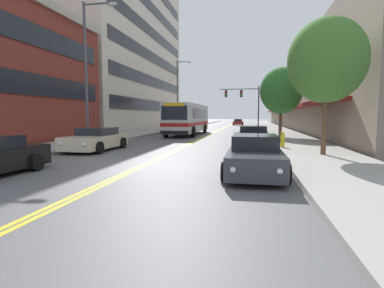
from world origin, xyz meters
name	(u,v)px	position (x,y,z in m)	size (l,w,h in m)	color
ground_plane	(224,128)	(0.00, 37.00, 0.00)	(240.00, 240.00, 0.00)	#565659
sidewalk_left	(179,127)	(-7.38, 37.00, 0.09)	(3.75, 106.00, 0.17)	#9E9B96
sidewalk_right	(271,128)	(7.38, 37.00, 0.09)	(3.75, 106.00, 0.17)	#9E9B96
centre_line	(224,128)	(0.00, 37.00, 0.00)	(0.34, 106.00, 0.01)	yellow
office_tower_left	(115,48)	(-15.49, 30.65, 11.77)	(12.08, 31.05, 23.53)	beige
storefront_row_right	(314,97)	(13.48, 37.00, 4.78)	(9.10, 68.00, 9.58)	gray
city_bus	(188,118)	(-2.15, 19.18, 1.74)	(2.84, 11.67, 3.08)	silver
car_champagne_parked_left_mid	(96,140)	(-4.36, 4.26, 0.61)	(2.14, 4.77, 1.29)	beige
car_beige_parked_left_far	(189,126)	(-4.39, 30.18, 0.55)	(2.20, 4.33, 1.18)	#BCAD89
car_dark_grey_parked_right_foreground	(255,156)	(4.30, -0.98, 0.61)	(1.97, 4.73, 1.31)	#38383D
car_charcoal_parked_right_mid	(253,136)	(4.34, 8.63, 0.62)	(2.19, 4.39, 1.29)	#232328
car_red_moving_lead	(238,122)	(1.71, 51.74, 0.58)	(2.11, 4.61, 1.22)	maroon
traffic_signal_mast	(245,99)	(3.39, 29.54, 4.13)	(5.17, 0.38, 5.82)	#47474C
street_lamp_left_near	(90,64)	(-5.04, 5.02, 4.94)	(2.09, 0.28, 8.40)	#47474C
street_lamp_left_far	(179,90)	(-5.06, 27.39, 5.27)	(2.04, 0.28, 9.05)	#47474C
street_tree_right_near	(327,61)	(7.47, 3.45, 4.42)	(3.44, 3.44, 6.15)	brown
street_tree_right_mid	(281,91)	(6.67, 15.34, 4.05)	(3.53, 3.53, 5.83)	brown
fire_hydrant	(282,140)	(5.95, 6.36, 0.61)	(0.30, 0.22, 0.87)	yellow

